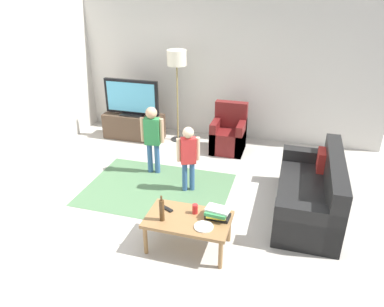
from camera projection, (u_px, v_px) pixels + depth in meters
name	position (u px, v px, depth m)	size (l,w,h in m)	color
ground	(180.00, 213.00, 5.13)	(7.80, 7.80, 0.00)	#B2ADA3
wall_back	(226.00, 70.00, 7.14)	(6.00, 0.12, 2.70)	silver
area_rug	(157.00, 189.00, 5.70)	(2.20, 1.60, 0.01)	#4C724C
tv_stand	(134.00, 126.00, 7.44)	(1.20, 0.44, 0.50)	#4C3828
tv	(131.00, 98.00, 7.16)	(1.10, 0.28, 0.71)	black
couch	(314.00, 195.00, 5.01)	(0.80, 1.80, 0.86)	black
armchair	(229.00, 135.00, 6.89)	(0.60, 0.60, 0.90)	maroon
floor_lamp	(177.00, 63.00, 6.79)	(0.36, 0.36, 1.78)	#262626
child_near_tv	(152.00, 134.00, 5.91)	(0.38, 0.19, 1.15)	#33598C
child_center	(188.00, 153.00, 5.42)	(0.32, 0.21, 1.04)	#33598C
coffee_table	(188.00, 221.00, 4.34)	(1.00, 0.60, 0.42)	olive
book_stack	(217.00, 213.00, 4.29)	(0.30, 0.24, 0.13)	black
bottle	(162.00, 210.00, 4.22)	(0.06, 0.06, 0.33)	#4C3319
tv_remote	(167.00, 209.00, 4.47)	(0.17, 0.05, 0.02)	black
soda_can	(195.00, 209.00, 4.38)	(0.07, 0.07, 0.12)	red
plate	(204.00, 227.00, 4.15)	(0.22, 0.22, 0.02)	white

